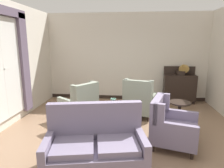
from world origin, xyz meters
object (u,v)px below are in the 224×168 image
object	(u,v)px
armchair_back_corner	(171,126)
side_table	(179,114)
gramophone	(183,68)
armchair_foreground_right	(80,105)
settee	(96,145)
sideboard	(179,87)
porcelain_vase	(113,108)
armchair_beside_settee	(139,101)
coffee_table	(112,119)

from	to	relation	value
armchair_back_corner	side_table	bearing A→B (deg)	-8.24
gramophone	side_table	bearing A→B (deg)	-104.21
side_table	gramophone	xyz separation A→B (m)	(0.55, 2.19, 0.79)
armchair_foreground_right	side_table	size ratio (longest dim) A/B	1.59
settee	sideboard	xyz separation A→B (m)	(2.16, 3.87, 0.13)
porcelain_vase	armchair_back_corner	size ratio (longest dim) A/B	0.34
armchair_foreground_right	armchair_back_corner	bearing A→B (deg)	98.68
porcelain_vase	armchair_beside_settee	bearing A→B (deg)	64.28
armchair_foreground_right	side_table	world-z (taller)	armchair_foreground_right
side_table	gramophone	distance (m)	2.39
armchair_beside_settee	armchair_foreground_right	xyz separation A→B (m)	(-1.54, -0.44, -0.01)
armchair_foreground_right	side_table	xyz separation A→B (m)	(2.43, -0.37, -0.01)
porcelain_vase	gramophone	xyz separation A→B (m)	(2.04, 2.63, 0.55)
armchair_back_corner	armchair_beside_settee	distance (m)	1.61
gramophone	coffee_table	bearing A→B (deg)	-127.82
settee	side_table	world-z (taller)	settee
settee	gramophone	size ratio (longest dim) A/B	3.14
sideboard	gramophone	size ratio (longest dim) A/B	2.29
coffee_table	side_table	bearing A→B (deg)	17.38
settee	armchair_foreground_right	xyz separation A→B (m)	(-0.77, 1.96, 0.02)
armchair_back_corner	armchair_foreground_right	size ratio (longest dim) A/B	0.95
porcelain_vase	side_table	xyz separation A→B (m)	(1.48, 0.44, -0.24)
porcelain_vase	settee	bearing A→B (deg)	-98.48
settee	side_table	size ratio (longest dim) A/B	2.41
coffee_table	side_table	world-z (taller)	side_table
coffee_table	armchair_foreground_right	xyz separation A→B (m)	(-0.91, 0.85, 0.02)
side_table	gramophone	world-z (taller)	gramophone
armchair_beside_settee	gramophone	world-z (taller)	gramophone
armchair_back_corner	sideboard	xyz separation A→B (m)	(0.82, 2.98, 0.13)
armchair_beside_settee	side_table	size ratio (longest dim) A/B	1.53
coffee_table	sideboard	bearing A→B (deg)	53.75
settee	gramophone	bearing A→B (deg)	48.66
armchair_beside_settee	side_table	bearing A→B (deg)	155.16
coffee_table	settee	world-z (taller)	settee
sideboard	coffee_table	bearing A→B (deg)	-126.25
sideboard	side_table	bearing A→B (deg)	-102.50
settee	sideboard	world-z (taller)	sideboard
armchair_back_corner	side_table	xyz separation A→B (m)	(0.32, 0.70, 0.01)
gramophone	armchair_foreground_right	bearing A→B (deg)	-148.64
side_table	sideboard	distance (m)	2.34
coffee_table	sideboard	world-z (taller)	sideboard
armchair_beside_settee	sideboard	xyz separation A→B (m)	(1.39, 1.47, 0.10)
side_table	gramophone	size ratio (longest dim) A/B	1.30
settee	armchair_foreground_right	size ratio (longest dim) A/B	1.52
armchair_back_corner	armchair_beside_settee	world-z (taller)	armchair_beside_settee
settee	armchair_foreground_right	world-z (taller)	settee
armchair_back_corner	armchair_foreground_right	bearing A→B (deg)	79.33
coffee_table	porcelain_vase	distance (m)	0.25
coffee_table	gramophone	xyz separation A→B (m)	(2.07, 2.66, 0.80)
settee	side_table	distance (m)	2.29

